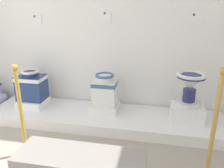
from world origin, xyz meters
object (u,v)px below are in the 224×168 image
object	(u,v)px
antique_toilet_tall_cobalt	(31,85)
plinth_block_squat_floral	(187,113)
antique_toilet_squat_floral	(190,85)
stanchion_post_near_right	(211,147)
info_placard_first	(37,19)
info_placard_third	(197,18)
antique_toilet_broad_patterned	(105,89)
plinth_block_tall_cobalt	(33,102)
stanchion_post_near_left	(23,128)
plinth_block_broad_patterned	(105,108)
info_placard_second	(107,17)

from	to	relation	value
antique_toilet_tall_cobalt	plinth_block_squat_floral	bearing A→B (deg)	-0.83
antique_toilet_squat_floral	stanchion_post_near_right	world-z (taller)	stanchion_post_near_right
antique_toilet_tall_cobalt	stanchion_post_near_right	world-z (taller)	stanchion_post_near_right
info_placard_first	info_placard_third	bearing A→B (deg)	-0.00
antique_toilet_broad_patterned	stanchion_post_near_right	distance (m)	1.52
plinth_block_tall_cobalt	stanchion_post_near_right	xyz separation A→B (m)	(2.21, -0.94, 0.18)
antique_toilet_broad_patterned	stanchion_post_near_left	distance (m)	1.14
plinth_block_tall_cobalt	plinth_block_squat_floral	world-z (taller)	plinth_block_squat_floral
stanchion_post_near_right	antique_toilet_broad_patterned	bearing A→B (deg)	140.07
plinth_block_tall_cobalt	antique_toilet_tall_cobalt	xyz separation A→B (m)	(0.00, 0.00, 0.27)
stanchion_post_near_left	stanchion_post_near_right	size ratio (longest dim) A/B	0.92
info_placard_third	plinth_block_tall_cobalt	bearing A→B (deg)	-170.70
info_placard_third	stanchion_post_near_left	world-z (taller)	info_placard_third
info_placard_first	antique_toilet_tall_cobalt	bearing A→B (deg)	-90.04
plinth_block_broad_patterned	antique_toilet_squat_floral	world-z (taller)	antique_toilet_squat_floral
antique_toilet_tall_cobalt	antique_toilet_broad_patterned	size ratio (longest dim) A/B	1.00
info_placard_second	stanchion_post_near_right	size ratio (longest dim) A/B	0.13
plinth_block_broad_patterned	stanchion_post_near_left	bearing A→B (deg)	-125.46
plinth_block_tall_cobalt	plinth_block_broad_patterned	size ratio (longest dim) A/B	1.00
plinth_block_tall_cobalt	antique_toilet_broad_patterned	world-z (taller)	antique_toilet_broad_patterned
plinth_block_tall_cobalt	stanchion_post_near_left	world-z (taller)	stanchion_post_near_left
plinth_block_tall_cobalt	info_placard_third	xyz separation A→B (m)	(2.15, 0.35, 1.17)
plinth_block_tall_cobalt	plinth_block_broad_patterned	world-z (taller)	plinth_block_tall_cobalt
plinth_block_tall_cobalt	plinth_block_squat_floral	bearing A→B (deg)	-0.83
stanchion_post_near_left	antique_toilet_squat_floral	bearing A→B (deg)	26.47
antique_toilet_tall_cobalt	antique_toilet_squat_floral	xyz separation A→B (m)	(2.12, -0.03, 0.16)
plinth_block_tall_cobalt	antique_toilet_squat_floral	distance (m)	2.16
info_placard_second	stanchion_post_near_right	xyz separation A→B (m)	(1.20, -1.30, -1.00)
antique_toilet_broad_patterned	stanchion_post_near_left	xyz separation A→B (m)	(-0.65, -0.92, -0.15)
plinth_block_broad_patterned	stanchion_post_near_left	world-z (taller)	stanchion_post_near_left
antique_toilet_broad_patterned	stanchion_post_near_right	world-z (taller)	stanchion_post_near_right
info_placard_third	stanchion_post_near_right	bearing A→B (deg)	-87.35
antique_toilet_tall_cobalt	plinth_block_broad_patterned	world-z (taller)	antique_toilet_tall_cobalt
info_placard_first	info_placard_second	bearing A→B (deg)	-0.00
info_placard_second	stanchion_post_near_left	world-z (taller)	info_placard_second
plinth_block_squat_floral	info_placard_first	size ratio (longest dim) A/B	2.63
stanchion_post_near_left	stanchion_post_near_right	xyz separation A→B (m)	(1.82, -0.06, 0.06)
info_placard_first	info_placard_third	xyz separation A→B (m)	(2.15, -0.00, 0.04)
plinth_block_tall_cobalt	antique_toilet_squat_floral	xyz separation A→B (m)	(2.12, -0.03, 0.43)
plinth_block_tall_cobalt	info_placard_first	xyz separation A→B (m)	(0.00, 0.35, 1.13)
plinth_block_tall_cobalt	plinth_block_broad_patterned	xyz separation A→B (m)	(1.05, 0.03, -0.00)
plinth_block_squat_floral	antique_toilet_squat_floral	size ratio (longest dim) A/B	0.95
antique_toilet_squat_floral	info_placard_first	size ratio (longest dim) A/B	2.75
plinth_block_squat_floral	plinth_block_tall_cobalt	bearing A→B (deg)	179.17
plinth_block_broad_patterned	plinth_block_squat_floral	world-z (taller)	plinth_block_squat_floral
plinth_block_broad_patterned	antique_toilet_squat_floral	xyz separation A→B (m)	(1.07, -0.06, 0.43)
antique_toilet_broad_patterned	stanchion_post_near_right	bearing A→B (deg)	-39.93
info_placard_second	antique_toilet_broad_patterned	bearing A→B (deg)	-84.10
antique_toilet_squat_floral	stanchion_post_near_left	size ratio (longest dim) A/B	0.42
stanchion_post_near_right	plinth_block_tall_cobalt	bearing A→B (deg)	156.94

